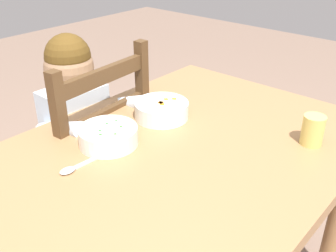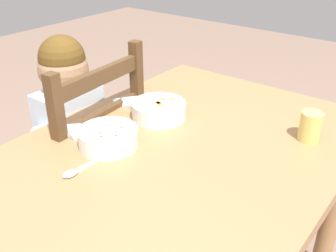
{
  "view_description": "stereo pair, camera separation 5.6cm",
  "coord_description": "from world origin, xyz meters",
  "px_view_note": "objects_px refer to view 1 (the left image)",
  "views": [
    {
      "loc": [
        -0.77,
        -0.61,
        1.3
      ],
      "look_at": [
        -0.01,
        0.05,
        0.76
      ],
      "focal_mm": 42.09,
      "sensor_mm": 36.0,
      "label": 1
    },
    {
      "loc": [
        -0.8,
        -0.56,
        1.3
      ],
      "look_at": [
        -0.01,
        0.05,
        0.76
      ],
      "focal_mm": 42.09,
      "sensor_mm": 36.0,
      "label": 2
    }
  ],
  "objects_px": {
    "dining_chair": "(85,165)",
    "child_figure": "(81,124)",
    "drinking_cup": "(313,130)",
    "spoon": "(74,168)",
    "dining_table": "(183,177)",
    "bowl_of_peas": "(108,136)",
    "bowl_of_carrots": "(162,109)"
  },
  "relations": [
    {
      "from": "dining_chair",
      "to": "spoon",
      "type": "xyz_separation_m",
      "value": [
        -0.26,
        -0.33,
        0.27
      ]
    },
    {
      "from": "bowl_of_peas",
      "to": "bowl_of_carrots",
      "type": "height_order",
      "value": "same"
    },
    {
      "from": "dining_table",
      "to": "dining_chair",
      "type": "distance_m",
      "value": 0.49
    },
    {
      "from": "bowl_of_carrots",
      "to": "spoon",
      "type": "bearing_deg",
      "value": -175.62
    },
    {
      "from": "child_figure",
      "to": "bowl_of_peas",
      "type": "bearing_deg",
      "value": -111.35
    },
    {
      "from": "child_figure",
      "to": "bowl_of_carrots",
      "type": "xyz_separation_m",
      "value": [
        0.11,
        -0.29,
        0.11
      ]
    },
    {
      "from": "bowl_of_peas",
      "to": "child_figure",
      "type": "bearing_deg",
      "value": 68.65
    },
    {
      "from": "dining_chair",
      "to": "drinking_cup",
      "type": "height_order",
      "value": "dining_chair"
    },
    {
      "from": "bowl_of_carrots",
      "to": "dining_chair",
      "type": "bearing_deg",
      "value": 110.22
    },
    {
      "from": "dining_chair",
      "to": "spoon",
      "type": "bearing_deg",
      "value": -128.71
    },
    {
      "from": "dining_table",
      "to": "drinking_cup",
      "type": "bearing_deg",
      "value": -47.42
    },
    {
      "from": "drinking_cup",
      "to": "dining_table",
      "type": "bearing_deg",
      "value": 132.58
    },
    {
      "from": "child_figure",
      "to": "dining_table",
      "type": "bearing_deg",
      "value": -87.22
    },
    {
      "from": "child_figure",
      "to": "bowl_of_peas",
      "type": "xyz_separation_m",
      "value": [
        -0.11,
        -0.29,
        0.11
      ]
    },
    {
      "from": "dining_chair",
      "to": "child_figure",
      "type": "relative_size",
      "value": 0.96
    },
    {
      "from": "dining_table",
      "to": "bowl_of_carrots",
      "type": "xyz_separation_m",
      "value": [
        0.09,
        0.17,
        0.14
      ]
    },
    {
      "from": "drinking_cup",
      "to": "child_figure",
      "type": "bearing_deg",
      "value": 110.35
    },
    {
      "from": "dining_chair",
      "to": "bowl_of_peas",
      "type": "relative_size",
      "value": 5.4
    },
    {
      "from": "bowl_of_carrots",
      "to": "drinking_cup",
      "type": "distance_m",
      "value": 0.47
    },
    {
      "from": "child_figure",
      "to": "spoon",
      "type": "height_order",
      "value": "child_figure"
    },
    {
      "from": "dining_table",
      "to": "drinking_cup",
      "type": "distance_m",
      "value": 0.4
    },
    {
      "from": "dining_chair",
      "to": "child_figure",
      "type": "distance_m",
      "value": 0.18
    },
    {
      "from": "dining_table",
      "to": "child_figure",
      "type": "height_order",
      "value": "child_figure"
    },
    {
      "from": "dining_chair",
      "to": "drinking_cup",
      "type": "bearing_deg",
      "value": -70.11
    },
    {
      "from": "dining_table",
      "to": "dining_chair",
      "type": "relative_size",
      "value": 1.23
    },
    {
      "from": "spoon",
      "to": "drinking_cup",
      "type": "relative_size",
      "value": 1.55
    },
    {
      "from": "drinking_cup",
      "to": "dining_chair",
      "type": "bearing_deg",
      "value": 109.89
    },
    {
      "from": "drinking_cup",
      "to": "bowl_of_carrots",
      "type": "bearing_deg",
      "value": 109.66
    },
    {
      "from": "bowl_of_carrots",
      "to": "spoon",
      "type": "xyz_separation_m",
      "value": [
        -0.37,
        -0.03,
        -0.02
      ]
    },
    {
      "from": "dining_table",
      "to": "spoon",
      "type": "bearing_deg",
      "value": 153.6
    },
    {
      "from": "bowl_of_peas",
      "to": "spoon",
      "type": "xyz_separation_m",
      "value": [
        -0.14,
        -0.03,
        -0.02
      ]
    },
    {
      "from": "dining_chair",
      "to": "spoon",
      "type": "distance_m",
      "value": 0.5
    }
  ]
}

